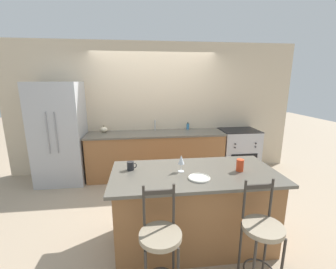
{
  "coord_description": "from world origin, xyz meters",
  "views": [
    {
      "loc": [
        -0.29,
        -4.02,
        1.93
      ],
      "look_at": [
        0.12,
        -0.64,
        1.12
      ],
      "focal_mm": 24.0,
      "sensor_mm": 36.0,
      "label": 1
    }
  ],
  "objects_px": {
    "wine_glass": "(181,160)",
    "soap_bottle": "(188,126)",
    "oven_range": "(238,151)",
    "tumbler_cup": "(240,165)",
    "dinner_plate": "(199,178)",
    "refrigerator": "(60,134)",
    "bar_stool_far": "(262,237)",
    "coffee_mug": "(131,166)",
    "pumpkin_decoration": "(104,129)",
    "bar_stool_near": "(160,245)"
  },
  "relations": [
    {
      "from": "bar_stool_far",
      "to": "pumpkin_decoration",
      "type": "distance_m",
      "value": 3.48
    },
    {
      "from": "bar_stool_near",
      "to": "bar_stool_far",
      "type": "relative_size",
      "value": 1.0
    },
    {
      "from": "oven_range",
      "to": "dinner_plate",
      "type": "distance_m",
      "value": 2.73
    },
    {
      "from": "pumpkin_decoration",
      "to": "refrigerator",
      "type": "bearing_deg",
      "value": -163.85
    },
    {
      "from": "tumbler_cup",
      "to": "soap_bottle",
      "type": "height_order",
      "value": "soap_bottle"
    },
    {
      "from": "tumbler_cup",
      "to": "soap_bottle",
      "type": "xyz_separation_m",
      "value": [
        -0.12,
        2.34,
        -0.01
      ]
    },
    {
      "from": "dinner_plate",
      "to": "refrigerator",
      "type": "bearing_deg",
      "value": 134.08
    },
    {
      "from": "coffee_mug",
      "to": "soap_bottle",
      "type": "xyz_separation_m",
      "value": [
        1.13,
        2.15,
        0.01
      ]
    },
    {
      "from": "dinner_plate",
      "to": "coffee_mug",
      "type": "distance_m",
      "value": 0.81
    },
    {
      "from": "bar_stool_near",
      "to": "tumbler_cup",
      "type": "distance_m",
      "value": 1.26
    },
    {
      "from": "coffee_mug",
      "to": "pumpkin_decoration",
      "type": "distance_m",
      "value": 2.18
    },
    {
      "from": "dinner_plate",
      "to": "pumpkin_decoration",
      "type": "xyz_separation_m",
      "value": [
        -1.35,
        2.43,
        0.04
      ]
    },
    {
      "from": "bar_stool_far",
      "to": "soap_bottle",
      "type": "distance_m",
      "value": 3.03
    },
    {
      "from": "pumpkin_decoration",
      "to": "dinner_plate",
      "type": "bearing_deg",
      "value": -60.91
    },
    {
      "from": "bar_stool_near",
      "to": "soap_bottle",
      "type": "xyz_separation_m",
      "value": [
        0.86,
        3.0,
        0.42
      ]
    },
    {
      "from": "bar_stool_near",
      "to": "oven_range",
      "type": "bearing_deg",
      "value": 55.1
    },
    {
      "from": "coffee_mug",
      "to": "tumbler_cup",
      "type": "xyz_separation_m",
      "value": [
        1.25,
        -0.19,
        0.02
      ]
    },
    {
      "from": "bar_stool_far",
      "to": "coffee_mug",
      "type": "distance_m",
      "value": 1.52
    },
    {
      "from": "soap_bottle",
      "to": "dinner_plate",
      "type": "bearing_deg",
      "value": -99.17
    },
    {
      "from": "oven_range",
      "to": "bar_stool_near",
      "type": "relative_size",
      "value": 0.87
    },
    {
      "from": "coffee_mug",
      "to": "tumbler_cup",
      "type": "distance_m",
      "value": 1.26
    },
    {
      "from": "wine_glass",
      "to": "coffee_mug",
      "type": "relative_size",
      "value": 1.72
    },
    {
      "from": "bar_stool_near",
      "to": "dinner_plate",
      "type": "height_order",
      "value": "bar_stool_near"
    },
    {
      "from": "refrigerator",
      "to": "wine_glass",
      "type": "relative_size",
      "value": 9.77
    },
    {
      "from": "bar_stool_far",
      "to": "wine_glass",
      "type": "xyz_separation_m",
      "value": [
        -0.61,
        0.73,
        0.5
      ]
    },
    {
      "from": "bar_stool_far",
      "to": "wine_glass",
      "type": "distance_m",
      "value": 1.08
    },
    {
      "from": "soap_bottle",
      "to": "oven_range",
      "type": "bearing_deg",
      "value": -12.44
    },
    {
      "from": "bar_stool_far",
      "to": "dinner_plate",
      "type": "distance_m",
      "value": 0.78
    },
    {
      "from": "bar_stool_far",
      "to": "tumbler_cup",
      "type": "height_order",
      "value": "bar_stool_far"
    },
    {
      "from": "coffee_mug",
      "to": "dinner_plate",
      "type": "bearing_deg",
      "value": -24.57
    },
    {
      "from": "refrigerator",
      "to": "wine_glass",
      "type": "bearing_deg",
      "value": -45.14
    },
    {
      "from": "refrigerator",
      "to": "wine_glass",
      "type": "height_order",
      "value": "refrigerator"
    },
    {
      "from": "wine_glass",
      "to": "soap_bottle",
      "type": "distance_m",
      "value": 2.34
    },
    {
      "from": "tumbler_cup",
      "to": "pumpkin_decoration",
      "type": "xyz_separation_m",
      "value": [
        -1.87,
        2.28,
        -0.02
      ]
    },
    {
      "from": "wine_glass",
      "to": "coffee_mug",
      "type": "bearing_deg",
      "value": 168.39
    },
    {
      "from": "dinner_plate",
      "to": "tumbler_cup",
      "type": "xyz_separation_m",
      "value": [
        0.52,
        0.15,
        0.06
      ]
    },
    {
      "from": "soap_bottle",
      "to": "coffee_mug",
      "type": "bearing_deg",
      "value": -117.75
    },
    {
      "from": "oven_range",
      "to": "tumbler_cup",
      "type": "bearing_deg",
      "value": -114.21
    },
    {
      "from": "dinner_plate",
      "to": "pumpkin_decoration",
      "type": "bearing_deg",
      "value": 119.09
    },
    {
      "from": "bar_stool_near",
      "to": "tumbler_cup",
      "type": "height_order",
      "value": "bar_stool_near"
    },
    {
      "from": "oven_range",
      "to": "pumpkin_decoration",
      "type": "distance_m",
      "value": 2.87
    },
    {
      "from": "oven_range",
      "to": "coffee_mug",
      "type": "bearing_deg",
      "value": -138.86
    },
    {
      "from": "oven_range",
      "to": "bar_stool_near",
      "type": "bearing_deg",
      "value": -124.9
    },
    {
      "from": "bar_stool_near",
      "to": "tumbler_cup",
      "type": "xyz_separation_m",
      "value": [
        0.98,
        0.66,
        0.43
      ]
    },
    {
      "from": "dinner_plate",
      "to": "tumbler_cup",
      "type": "bearing_deg",
      "value": 15.93
    },
    {
      "from": "pumpkin_decoration",
      "to": "bar_stool_far",
      "type": "bearing_deg",
      "value": -58.46
    },
    {
      "from": "refrigerator",
      "to": "bar_stool_near",
      "type": "bearing_deg",
      "value": -58.41
    },
    {
      "from": "bar_stool_near",
      "to": "dinner_plate",
      "type": "xyz_separation_m",
      "value": [
        0.46,
        0.51,
        0.37
      ]
    },
    {
      "from": "refrigerator",
      "to": "pumpkin_decoration",
      "type": "relative_size",
      "value": 13.62
    },
    {
      "from": "coffee_mug",
      "to": "soap_bottle",
      "type": "bearing_deg",
      "value": 62.25
    }
  ]
}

